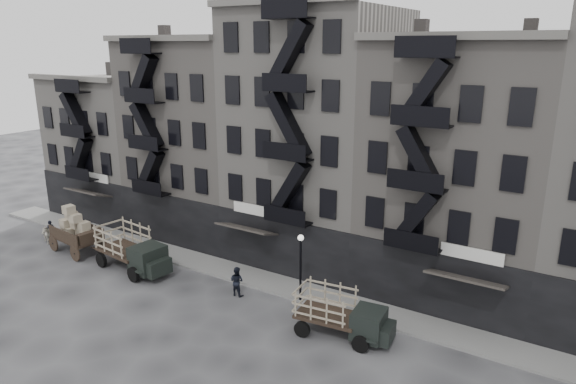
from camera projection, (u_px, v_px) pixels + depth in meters
The scene contains 13 objects.
ground at pixel (234, 307), 30.02m from camera, with size 140.00×140.00×0.00m, color #38383A.
sidewalk at pixel (269, 282), 33.05m from camera, with size 55.00×2.50×0.15m, color slate.
building_west at pixel (124, 145), 46.57m from camera, with size 10.00×11.35×13.20m.
building_midwest at pixel (208, 139), 41.04m from camera, with size 10.00×11.35×16.20m.
building_center at pixel (317, 138), 35.64m from camera, with size 10.00×11.35×18.20m.
building_mideast at pixel (463, 170), 30.81m from camera, with size 10.00×11.35×16.20m.
lamp_post at pixel (301, 259), 29.83m from camera, with size 0.36×0.36×4.28m.
horse at pixel (45, 234), 39.46m from camera, with size 0.81×1.79×1.51m, color silver.
wagon at pixel (75, 225), 37.54m from camera, with size 4.45×2.75×3.57m.
stake_truck_west at pixel (132, 246), 34.56m from camera, with size 6.12×3.01×2.97m.
stake_truck_east at pixel (341, 311), 26.66m from camera, with size 5.28×2.58×2.56m.
pedestrian_west at pixel (51, 231), 39.87m from camera, with size 0.60×0.40×1.65m, color black.
pedestrian_mid at pixel (237, 281), 31.19m from camera, with size 0.90×0.70×1.86m, color black.
Camera 1 is at (17.06, -21.12, 14.82)m, focal length 32.00 mm.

